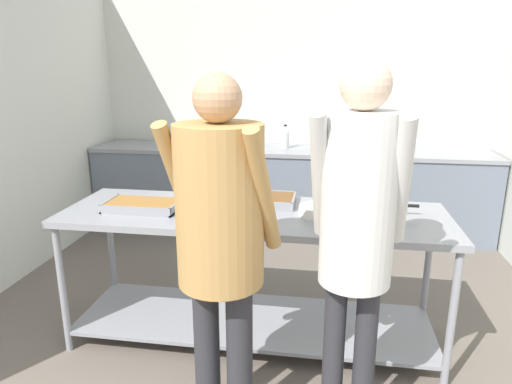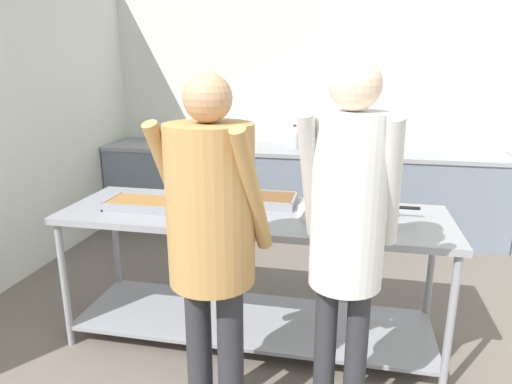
{
  "view_description": "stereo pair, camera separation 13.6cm",
  "coord_description": "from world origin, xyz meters",
  "px_view_note": "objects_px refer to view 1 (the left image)",
  "views": [
    {
      "loc": [
        0.41,
        -0.91,
        1.75
      ],
      "look_at": [
        -0.02,
        1.84,
        0.98
      ],
      "focal_mm": 32.0,
      "sensor_mm": 36.0,
      "label": 1
    },
    {
      "loc": [
        0.55,
        -0.88,
        1.75
      ],
      "look_at": [
        -0.02,
        1.84,
        0.98
      ],
      "focal_mm": 32.0,
      "sensor_mm": 36.0,
      "label": 2
    }
  ],
  "objects_px": {
    "serving_tray_roast": "(263,200)",
    "plate_stack": "(318,211)",
    "guest_serving_right": "(357,217)",
    "serving_tray_vegetables": "(143,206)",
    "guest_serving_left": "(220,226)",
    "sauce_pan": "(375,208)",
    "water_bottle": "(285,138)",
    "broccoli_bowl": "(205,201)"
  },
  "relations": [
    {
      "from": "serving_tray_roast",
      "to": "plate_stack",
      "type": "relative_size",
      "value": 1.77
    },
    {
      "from": "plate_stack",
      "to": "guest_serving_right",
      "type": "relative_size",
      "value": 0.13
    },
    {
      "from": "serving_tray_vegetables",
      "to": "guest_serving_left",
      "type": "bearing_deg",
      "value": -46.74
    },
    {
      "from": "sauce_pan",
      "to": "water_bottle",
      "type": "height_order",
      "value": "water_bottle"
    },
    {
      "from": "water_bottle",
      "to": "guest_serving_right",
      "type": "bearing_deg",
      "value": -78.5
    },
    {
      "from": "broccoli_bowl",
      "to": "plate_stack",
      "type": "distance_m",
      "value": 0.72
    },
    {
      "from": "broccoli_bowl",
      "to": "plate_stack",
      "type": "bearing_deg",
      "value": -3.52
    },
    {
      "from": "plate_stack",
      "to": "guest_serving_right",
      "type": "bearing_deg",
      "value": -76.04
    },
    {
      "from": "guest_serving_right",
      "to": "water_bottle",
      "type": "relative_size",
      "value": 7.13
    },
    {
      "from": "serving_tray_vegetables",
      "to": "guest_serving_right",
      "type": "relative_size",
      "value": 0.25
    },
    {
      "from": "serving_tray_vegetables",
      "to": "sauce_pan",
      "type": "distance_m",
      "value": 1.44
    },
    {
      "from": "broccoli_bowl",
      "to": "guest_serving_left",
      "type": "relative_size",
      "value": 0.13
    },
    {
      "from": "sauce_pan",
      "to": "guest_serving_right",
      "type": "relative_size",
      "value": 0.21
    },
    {
      "from": "sauce_pan",
      "to": "broccoli_bowl",
      "type": "bearing_deg",
      "value": -178.13
    },
    {
      "from": "sauce_pan",
      "to": "guest_serving_left",
      "type": "relative_size",
      "value": 0.22
    },
    {
      "from": "serving_tray_vegetables",
      "to": "broccoli_bowl",
      "type": "height_order",
      "value": "broccoli_bowl"
    },
    {
      "from": "guest_serving_right",
      "to": "broccoli_bowl",
      "type": "bearing_deg",
      "value": 139.18
    },
    {
      "from": "broccoli_bowl",
      "to": "plate_stack",
      "type": "xyz_separation_m",
      "value": [
        0.71,
        -0.04,
        -0.01
      ]
    },
    {
      "from": "plate_stack",
      "to": "water_bottle",
      "type": "relative_size",
      "value": 0.94
    },
    {
      "from": "plate_stack",
      "to": "sauce_pan",
      "type": "relative_size",
      "value": 0.63
    },
    {
      "from": "water_bottle",
      "to": "broccoli_bowl",
      "type": "bearing_deg",
      "value": -98.44
    },
    {
      "from": "serving_tray_roast",
      "to": "plate_stack",
      "type": "xyz_separation_m",
      "value": [
        0.36,
        -0.19,
        0.0
      ]
    },
    {
      "from": "guest_serving_left",
      "to": "plate_stack",
      "type": "bearing_deg",
      "value": 61.2
    },
    {
      "from": "serving_tray_vegetables",
      "to": "plate_stack",
      "type": "distance_m",
      "value": 1.09
    },
    {
      "from": "water_bottle",
      "to": "serving_tray_vegetables",
      "type": "bearing_deg",
      "value": -107.38
    },
    {
      "from": "guest_serving_right",
      "to": "guest_serving_left",
      "type": "bearing_deg",
      "value": -176.84
    },
    {
      "from": "sauce_pan",
      "to": "guest_serving_right",
      "type": "height_order",
      "value": "guest_serving_right"
    },
    {
      "from": "plate_stack",
      "to": "water_bottle",
      "type": "xyz_separation_m",
      "value": [
        -0.4,
        2.14,
        0.11
      ]
    },
    {
      "from": "plate_stack",
      "to": "guest_serving_left",
      "type": "relative_size",
      "value": 0.14
    },
    {
      "from": "broccoli_bowl",
      "to": "serving_tray_roast",
      "type": "xyz_separation_m",
      "value": [
        0.35,
        0.14,
        -0.02
      ]
    },
    {
      "from": "plate_stack",
      "to": "guest_serving_left",
      "type": "bearing_deg",
      "value": -118.8
    },
    {
      "from": "serving_tray_roast",
      "to": "guest_serving_left",
      "type": "relative_size",
      "value": 0.24
    },
    {
      "from": "serving_tray_roast",
      "to": "plate_stack",
      "type": "height_order",
      "value": "plate_stack"
    },
    {
      "from": "broccoli_bowl",
      "to": "serving_tray_vegetables",
      "type": "bearing_deg",
      "value": -165.82
    },
    {
      "from": "sauce_pan",
      "to": "guest_serving_right",
      "type": "xyz_separation_m",
      "value": [
        -0.16,
        -0.81,
        0.2
      ]
    },
    {
      "from": "plate_stack",
      "to": "guest_serving_left",
      "type": "height_order",
      "value": "guest_serving_left"
    },
    {
      "from": "serving_tray_roast",
      "to": "guest_serving_right",
      "type": "height_order",
      "value": "guest_serving_right"
    },
    {
      "from": "serving_tray_vegetables",
      "to": "broccoli_bowl",
      "type": "xyz_separation_m",
      "value": [
        0.38,
        0.09,
        0.02
      ]
    },
    {
      "from": "sauce_pan",
      "to": "guest_serving_right",
      "type": "distance_m",
      "value": 0.85
    },
    {
      "from": "serving_tray_vegetables",
      "to": "broccoli_bowl",
      "type": "relative_size",
      "value": 2.01
    },
    {
      "from": "plate_stack",
      "to": "sauce_pan",
      "type": "xyz_separation_m",
      "value": [
        0.34,
        0.08,
        0.01
      ]
    },
    {
      "from": "water_bottle",
      "to": "sauce_pan",
      "type": "bearing_deg",
      "value": -70.14
    }
  ]
}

